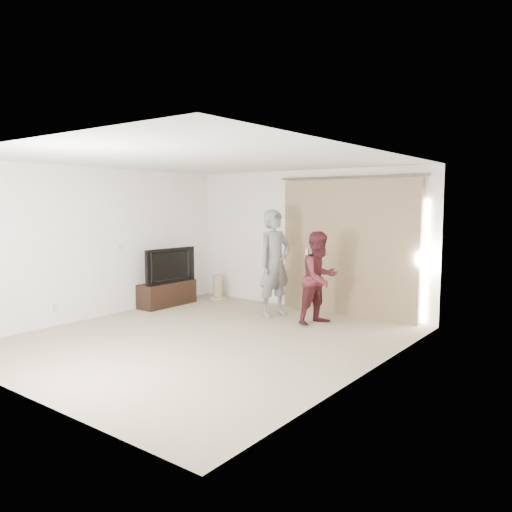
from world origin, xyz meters
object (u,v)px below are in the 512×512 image
Objects in this scene: person_woman at (320,278)px; tv at (167,265)px; tv_console at (167,294)px; person_man at (275,263)px.

tv is at bearing -170.76° from person_woman.
tv_console is 3.19m from person_woman.
tv_console is 0.56m from tv.
tv_console is 0.64× the size of person_man.
person_woman is at bearing -76.90° from tv.
tv is 0.62× the size of person_man.
person_woman is (0.93, -0.04, -0.17)m from person_man.
person_man is (2.17, 0.55, 0.71)m from tv_console.
tv_console is 2.35m from person_man.
tv_console is at bearing -170.76° from person_woman.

